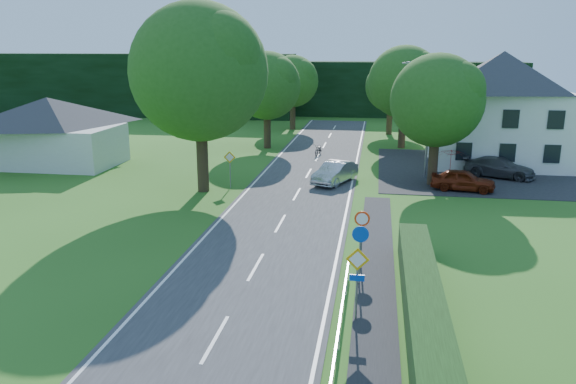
% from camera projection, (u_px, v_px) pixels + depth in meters
% --- Properties ---
extents(road, '(7.00, 80.00, 0.04)m').
position_uv_depth(road, '(287.00, 213.00, 30.99)').
color(road, '#333335').
rests_on(road, ground).
extents(parking_pad, '(14.00, 16.00, 0.04)m').
position_uv_depth(parking_pad, '(474.00, 170.00, 41.58)').
color(parking_pad, black).
rests_on(parking_pad, ground).
extents(line_edge_left, '(0.12, 80.00, 0.01)m').
position_uv_depth(line_edge_left, '(229.00, 210.00, 31.48)').
color(line_edge_left, white).
rests_on(line_edge_left, road).
extents(line_edge_right, '(0.12, 80.00, 0.01)m').
position_uv_depth(line_edge_right, '(345.00, 215.00, 30.49)').
color(line_edge_right, white).
rests_on(line_edge_right, road).
extents(line_centre, '(0.12, 80.00, 0.01)m').
position_uv_depth(line_centre, '(287.00, 212.00, 30.98)').
color(line_centre, white).
rests_on(line_centre, road).
extents(tree_main, '(9.40, 9.40, 11.64)m').
position_uv_depth(tree_main, '(200.00, 99.00, 34.26)').
color(tree_main, '#255319').
rests_on(tree_main, ground).
extents(tree_left_far, '(7.00, 7.00, 8.58)m').
position_uv_depth(tree_left_far, '(267.00, 100.00, 49.79)').
color(tree_left_far, '#255319').
rests_on(tree_left_far, ground).
extents(tree_right_far, '(7.40, 7.40, 9.09)m').
position_uv_depth(tree_right_far, '(404.00, 97.00, 49.81)').
color(tree_right_far, '#255319').
rests_on(tree_right_far, ground).
extents(tree_left_back, '(6.60, 6.60, 8.07)m').
position_uv_depth(tree_left_back, '(293.00, 93.00, 61.24)').
color(tree_left_back, '#255319').
rests_on(tree_left_back, ground).
extents(tree_right_back, '(6.20, 6.20, 7.56)m').
position_uv_depth(tree_right_back, '(390.00, 98.00, 57.80)').
color(tree_right_back, '#255319').
rests_on(tree_right_back, ground).
extents(tree_right_mid, '(7.00, 7.00, 8.58)m').
position_uv_depth(tree_right_mid, '(436.00, 120.00, 36.26)').
color(tree_right_mid, '#255319').
rests_on(tree_right_mid, ground).
extents(treeline_left, '(44.00, 6.00, 8.00)m').
position_uv_depth(treeline_left, '(129.00, 85.00, 74.39)').
color(treeline_left, black).
rests_on(treeline_left, ground).
extents(treeline_right, '(30.00, 5.00, 7.00)m').
position_uv_depth(treeline_right, '(404.00, 89.00, 72.85)').
color(treeline_right, black).
rests_on(treeline_right, ground).
extents(bungalow_left, '(11.00, 6.50, 5.20)m').
position_uv_depth(bungalow_left, '(50.00, 130.00, 42.91)').
color(bungalow_left, silver).
rests_on(bungalow_left, ground).
extents(house_white, '(10.60, 8.40, 8.60)m').
position_uv_depth(house_white, '(500.00, 107.00, 43.04)').
color(house_white, white).
rests_on(house_white, ground).
extents(streetlight, '(2.03, 0.18, 8.00)m').
position_uv_depth(streetlight, '(427.00, 114.00, 38.20)').
color(streetlight, slate).
rests_on(streetlight, ground).
extents(sign_priority_right, '(0.78, 0.09, 2.59)m').
position_uv_depth(sign_priority_right, '(357.00, 271.00, 18.40)').
color(sign_priority_right, slate).
rests_on(sign_priority_right, ground).
extents(sign_roundabout, '(0.64, 0.08, 2.37)m').
position_uv_depth(sign_roundabout, '(360.00, 244.00, 21.30)').
color(sign_roundabout, slate).
rests_on(sign_roundabout, ground).
extents(sign_speed_limit, '(0.64, 0.11, 2.37)m').
position_uv_depth(sign_speed_limit, '(362.00, 225.00, 23.18)').
color(sign_speed_limit, slate).
rests_on(sign_speed_limit, ground).
extents(sign_priority_left, '(0.78, 0.09, 2.44)m').
position_uv_depth(sign_priority_left, '(230.00, 162.00, 36.00)').
color(sign_priority_left, slate).
rests_on(sign_priority_left, ground).
extents(moving_car, '(3.00, 4.60, 1.43)m').
position_uv_depth(moving_car, '(335.00, 172.00, 37.50)').
color(moving_car, '#AFAEB3').
rests_on(moving_car, road).
extents(motorcycle, '(0.91, 1.95, 0.99)m').
position_uv_depth(motorcycle, '(318.00, 150.00, 47.04)').
color(motorcycle, black).
rests_on(motorcycle, road).
extents(parked_car_red, '(4.16, 2.24, 1.34)m').
position_uv_depth(parked_car_red, '(463.00, 180.00, 35.56)').
color(parked_car_red, '#661D0B').
rests_on(parked_car_red, parking_pad).
extents(parked_car_grey, '(5.13, 3.59, 1.38)m').
position_uv_depth(parked_car_grey, '(499.00, 167.00, 39.22)').
color(parked_car_grey, '#444347').
rests_on(parked_car_grey, parking_pad).
extents(parked_car_silver_b, '(4.89, 3.45, 1.24)m').
position_uv_depth(parked_car_silver_b, '(558.00, 163.00, 41.19)').
color(parked_car_silver_b, '#A5A5AC').
rests_on(parked_car_silver_b, parking_pad).
extents(parasol, '(2.42, 2.44, 1.77)m').
position_uv_depth(parasol, '(450.00, 162.00, 40.16)').
color(parasol, red).
rests_on(parasol, parking_pad).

